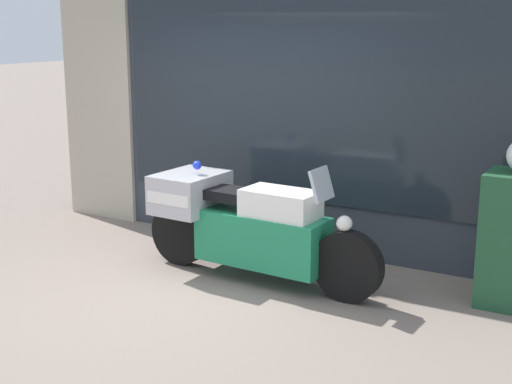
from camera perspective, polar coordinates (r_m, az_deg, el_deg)
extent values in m
plane|color=gray|center=(6.52, -7.05, -8.24)|extent=(60.00, 60.00, 0.00)
cube|color=#333842|center=(7.76, 1.53, 10.09)|extent=(5.68, 0.40, 3.89)
cube|color=#B2A893|center=(9.12, -11.62, 10.33)|extent=(1.01, 0.55, 3.89)
cube|color=#1E262D|center=(7.35, 3.99, 10.27)|extent=(4.44, 0.02, 2.89)
cube|color=slate|center=(7.86, 4.25, -2.27)|extent=(4.22, 0.30, 0.55)
cube|color=silver|center=(7.79, 4.81, 4.28)|extent=(4.22, 0.02, 1.27)
cube|color=beige|center=(7.59, 4.45, 8.81)|extent=(4.22, 0.30, 0.02)
cube|color=#C68E19|center=(8.32, -4.88, 9.49)|extent=(0.18, 0.04, 0.06)
cube|color=#195623|center=(7.81, 1.15, 9.27)|extent=(0.18, 0.04, 0.06)
cube|color=maroon|center=(7.39, 7.94, 8.91)|extent=(0.18, 0.04, 0.06)
cube|color=black|center=(7.08, 15.42, 8.37)|extent=(0.18, 0.04, 0.06)
cube|color=yellow|center=(8.42, -4.92, 1.66)|extent=(0.19, 0.03, 0.27)
cube|color=#2866B7|center=(7.92, 0.91, 0.95)|extent=(0.19, 0.01, 0.27)
cube|color=orange|center=(7.50, 7.44, 0.13)|extent=(0.19, 0.03, 0.27)
cube|color=#2D8E42|center=(7.20, 14.63, -0.76)|extent=(0.19, 0.02, 0.27)
cylinder|color=black|center=(6.31, 7.37, -5.91)|extent=(0.64, 0.17, 0.64)
cylinder|color=black|center=(7.25, -6.07, -3.29)|extent=(0.64, 0.17, 0.64)
cube|color=#1E8456|center=(6.68, 0.50, -3.77)|extent=(1.28, 0.50, 0.49)
cube|color=white|center=(6.48, 1.97, -1.05)|extent=(0.71, 0.43, 0.28)
cube|color=black|center=(6.73, -1.57, -0.26)|extent=(0.75, 0.36, 0.10)
cube|color=#B7B7BC|center=(7.05, -5.28, 0.00)|extent=(0.58, 0.73, 0.38)
cube|color=white|center=(7.05, -5.28, 0.00)|extent=(0.53, 0.74, 0.11)
cube|color=#B2BCC6|center=(6.23, 5.27, 0.61)|extent=(0.13, 0.31, 0.29)
sphere|color=white|center=(6.21, 7.09, -2.51)|extent=(0.14, 0.14, 0.14)
sphere|color=blue|center=(6.94, -4.73, 2.15)|extent=(0.09, 0.09, 0.09)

